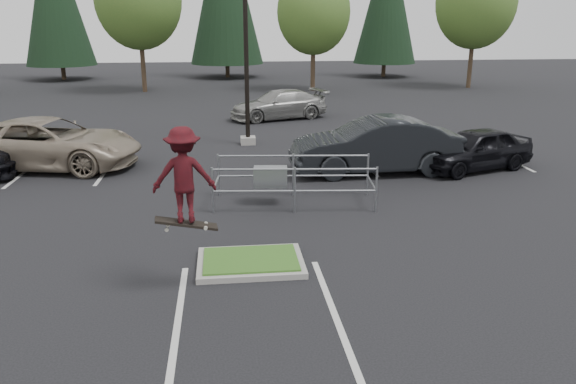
{
  "coord_description": "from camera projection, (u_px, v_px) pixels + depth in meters",
  "views": [
    {
      "loc": [
        -0.45,
        -10.77,
        4.91
      ],
      "look_at": [
        0.96,
        1.5,
        1.11
      ],
      "focal_mm": 35.0,
      "sensor_mm": 36.0,
      "label": 1
    }
  ],
  "objects": [
    {
      "name": "cart_corral",
      "position": [
        276.0,
        177.0,
        15.44
      ],
      "size": [
        4.51,
        1.99,
        1.24
      ],
      "rotation": [
        0.0,
        0.0,
        -0.1
      ],
      "color": "gray",
      "rests_on": "ground"
    },
    {
      "name": "decid_c",
      "position": [
        313.0,
        15.0,
        39.16
      ],
      "size": [
        5.12,
        5.12,
        8.38
      ],
      "color": "#38281C",
      "rests_on": "ground"
    },
    {
      "name": "car_r_black",
      "position": [
        475.0,
        149.0,
        19.03
      ],
      "size": [
        4.54,
        3.02,
        1.44
      ],
      "primitive_type": "imported",
      "rotation": [
        0.0,
        0.0,
        5.06
      ],
      "color": "black",
      "rests_on": "ground"
    },
    {
      "name": "decid_d",
      "position": [
        475.0,
        5.0,
        40.75
      ],
      "size": [
        5.76,
        5.76,
        9.43
      ],
      "color": "#38281C",
      "rests_on": "ground"
    },
    {
      "name": "car_l_tan",
      "position": [
        48.0,
        143.0,
        19.26
      ],
      "size": [
        6.6,
        3.98,
        1.72
      ],
      "primitive_type": "imported",
      "rotation": [
        0.0,
        0.0,
        1.38
      ],
      "color": "gray",
      "rests_on": "ground"
    },
    {
      "name": "decid_b",
      "position": [
        138.0,
        3.0,
        38.29
      ],
      "size": [
        5.89,
        5.89,
        9.64
      ],
      "color": "#38281C",
      "rests_on": "ground"
    },
    {
      "name": "light_pole",
      "position": [
        246.0,
        29.0,
        21.83
      ],
      "size": [
        0.7,
        0.6,
        10.12
      ],
      "color": "gray",
      "rests_on": "ground"
    },
    {
      "name": "stall_lines",
      "position": [
        197.0,
        186.0,
        17.3
      ],
      "size": [
        22.62,
        17.6,
        0.01
      ],
      "color": "beige",
      "rests_on": "ground"
    },
    {
      "name": "car_r_charc",
      "position": [
        375.0,
        146.0,
        18.59
      ],
      "size": [
        5.6,
        2.09,
        1.83
      ],
      "primitive_type": "imported",
      "rotation": [
        0.0,
        0.0,
        4.74
      ],
      "color": "black",
      "rests_on": "ground"
    },
    {
      "name": "car_far_silver",
      "position": [
        280.0,
        105.0,
        28.87
      ],
      "size": [
        5.44,
        3.53,
        1.47
      ],
      "primitive_type": "imported",
      "rotation": [
        0.0,
        0.0,
        5.03
      ],
      "color": "gray",
      "rests_on": "ground"
    },
    {
      "name": "skateboarder",
      "position": [
        184.0,
        176.0,
        9.98
      ],
      "size": [
        1.15,
        0.69,
        1.93
      ],
      "rotation": [
        0.0,
        0.0,
        3.18
      ],
      "color": "black",
      "rests_on": "ground"
    },
    {
      "name": "grass_median",
      "position": [
        251.0,
        262.0,
        11.7
      ],
      "size": [
        2.2,
        1.6,
        0.16
      ],
      "color": "gray",
      "rests_on": "ground"
    },
    {
      "name": "ground",
      "position": [
        251.0,
        265.0,
        11.72
      ],
      "size": [
        120.0,
        120.0,
        0.0
      ],
      "primitive_type": "plane",
      "color": "black",
      "rests_on": "ground"
    }
  ]
}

